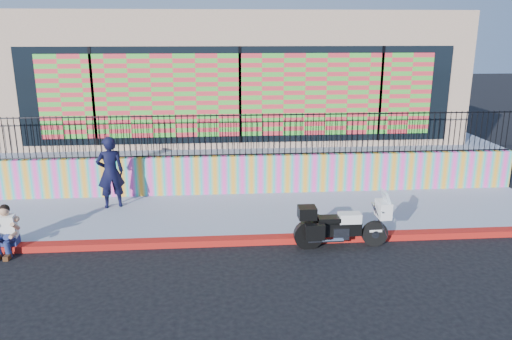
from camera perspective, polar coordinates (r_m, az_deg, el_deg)
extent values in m
plane|color=black|center=(11.48, -0.70, -8.37)|extent=(90.00, 90.00, 0.00)
cube|color=#9D0B15|center=(11.45, -0.70, -8.03)|extent=(16.00, 0.30, 0.15)
cube|color=#99A0B7|center=(12.97, -1.20, -5.12)|extent=(16.00, 3.00, 0.15)
cube|color=#FF43B3|center=(14.29, -1.59, -0.51)|extent=(16.00, 0.20, 1.10)
cube|color=#99A0B7|center=(19.25, -2.39, 3.47)|extent=(16.00, 10.00, 1.25)
cube|color=tan|center=(18.68, -2.46, 11.24)|extent=(14.00, 8.00, 4.00)
cube|color=black|center=(14.72, -1.84, 8.51)|extent=(12.60, 0.04, 2.80)
cube|color=#DF313D|center=(14.69, -1.83, 8.50)|extent=(11.48, 0.02, 2.40)
cylinder|color=black|center=(11.55, 13.41, -7.08)|extent=(0.58, 0.12, 0.58)
cylinder|color=black|center=(11.19, 6.01, -7.48)|extent=(0.58, 0.12, 0.58)
cube|color=black|center=(11.29, 9.81, -6.59)|extent=(0.84, 0.25, 0.30)
cube|color=silver|center=(11.31, 9.57, -7.02)|extent=(0.35, 0.30, 0.26)
cube|color=white|center=(11.24, 10.65, -5.38)|extent=(0.49, 0.28, 0.21)
cube|color=black|center=(11.14, 8.31, -5.57)|extent=(0.49, 0.30, 0.11)
cube|color=white|center=(11.40, 14.35, -4.37)|extent=(0.26, 0.46, 0.37)
cube|color=silver|center=(11.32, 14.62, -3.02)|extent=(0.16, 0.41, 0.30)
cube|color=black|center=(10.98, 5.86, -4.86)|extent=(0.39, 0.37, 0.26)
cube|color=black|center=(10.89, 6.75, -7.06)|extent=(0.42, 0.16, 0.35)
cube|color=black|center=(11.37, 6.24, -6.04)|extent=(0.42, 0.16, 0.35)
cube|color=white|center=(11.52, 13.44, -6.68)|extent=(0.28, 0.14, 0.05)
imported|color=black|center=(13.57, -16.30, -0.24)|extent=(0.80, 0.65, 1.91)
cube|color=navy|center=(12.28, -26.31, -7.21)|extent=(0.36, 0.28, 0.18)
cube|color=white|center=(12.12, -26.58, -5.75)|extent=(0.38, 0.27, 0.54)
sphere|color=tan|center=(11.97, -26.86, -4.21)|extent=(0.21, 0.21, 0.21)
cube|color=#472814|center=(11.94, -26.51, -8.87)|extent=(0.11, 0.26, 0.10)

